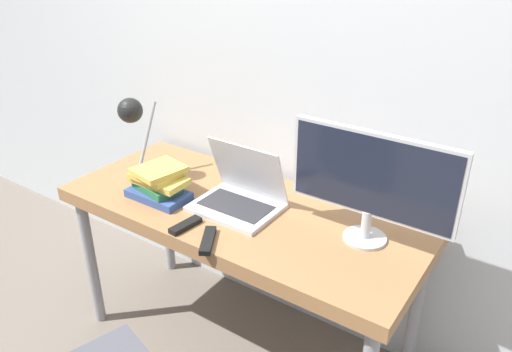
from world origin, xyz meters
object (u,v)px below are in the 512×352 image
monitor (372,180)px  book_stack (158,183)px  laptop (239,195)px  desk_lamp (138,125)px

monitor → book_stack: 0.87m
laptop → monitor: size_ratio=0.56×
monitor → desk_lamp: size_ratio=1.59×
laptop → book_stack: (-0.32, -0.13, 0.01)m
desk_lamp → book_stack: desk_lamp is taller
monitor → laptop: bearing=-172.6°
monitor → desk_lamp: (-1.03, -0.10, 0.01)m
monitor → desk_lamp: bearing=-174.6°
laptop → desk_lamp: desk_lamp is taller
laptop → monitor: (0.51, 0.07, 0.19)m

